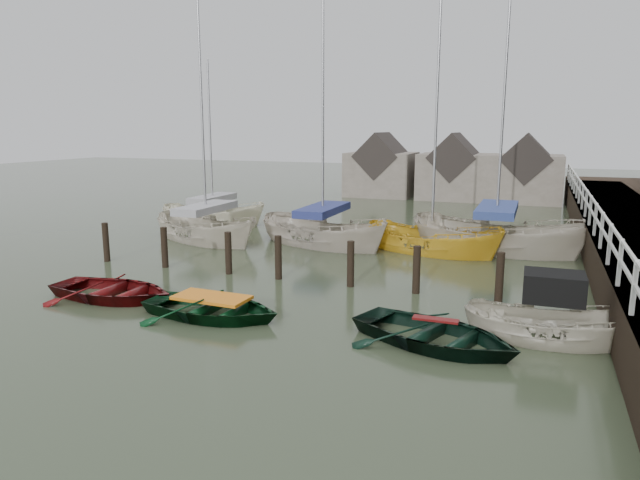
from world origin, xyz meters
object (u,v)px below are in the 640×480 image
at_px(sailboat_a, 207,239).
at_px(sailboat_b, 323,243).
at_px(sailboat_e, 213,223).
at_px(motorboat, 550,336).
at_px(rowboat_green, 213,317).
at_px(sailboat_c, 431,251).
at_px(sailboat_d, 495,249).
at_px(rowboat_red, 114,299).
at_px(rowboat_dkgreen, 435,345).

bearing_deg(sailboat_a, sailboat_b, -56.47).
relative_size(sailboat_a, sailboat_e, 1.30).
relative_size(motorboat, sailboat_e, 0.43).
bearing_deg(rowboat_green, sailboat_b, 5.21).
bearing_deg(sailboat_c, sailboat_d, -45.68).
distance_m(rowboat_green, sailboat_e, 14.42).
bearing_deg(motorboat, sailboat_a, 60.91).
height_order(rowboat_red, sailboat_d, sailboat_d).
bearing_deg(rowboat_dkgreen, sailboat_e, 66.64).
distance_m(sailboat_c, sailboat_e, 11.60).
bearing_deg(sailboat_a, rowboat_green, -125.17).
distance_m(rowboat_dkgreen, sailboat_e, 17.91).
bearing_deg(sailboat_a, sailboat_c, -60.42).
bearing_deg(sailboat_d, sailboat_a, 117.36).
relative_size(sailboat_c, sailboat_e, 1.25).
xyz_separation_m(rowboat_red, sailboat_b, (2.86, 9.13, 0.07)).
distance_m(rowboat_dkgreen, motorboat, 2.65).
distance_m(sailboat_d, sailboat_e, 13.67).
height_order(sailboat_b, sailboat_d, sailboat_d).
bearing_deg(motorboat, sailboat_e, 53.63).
bearing_deg(sailboat_e, sailboat_d, -102.68).
xyz_separation_m(sailboat_a, sailboat_b, (4.89, 1.00, -0.00)).
bearing_deg(rowboat_dkgreen, rowboat_green, 110.78).
bearing_deg(sailboat_b, motorboat, -114.64).
bearing_deg(sailboat_e, rowboat_dkgreen, -139.67).
height_order(rowboat_red, rowboat_dkgreen, rowboat_dkgreen).
distance_m(motorboat, sailboat_a, 15.30).
distance_m(motorboat, sailboat_b, 11.90).
bearing_deg(motorboat, sailboat_b, 45.34).
height_order(motorboat, sailboat_d, sailboat_d).
distance_m(sailboat_a, sailboat_e, 4.32).
bearing_deg(rowboat_red, sailboat_c, -37.84).
bearing_deg(rowboat_green, sailboat_d, -27.55).
distance_m(sailboat_b, sailboat_c, 4.41).
relative_size(rowboat_red, sailboat_e, 0.42).
distance_m(rowboat_dkgreen, sailboat_b, 11.25).
distance_m(motorboat, sailboat_e, 19.04).
bearing_deg(rowboat_green, motorboat, -79.33).
xyz_separation_m(rowboat_green, sailboat_d, (6.10, 10.90, 0.06)).
height_order(motorboat, sailboat_e, sailboat_e).
bearing_deg(sailboat_c, motorboat, -136.44).
height_order(rowboat_green, sailboat_b, sailboat_b).
bearing_deg(sailboat_a, rowboat_dkgreen, -105.06).
bearing_deg(sailboat_d, rowboat_green, 166.43).
bearing_deg(sailboat_e, motorboat, -132.22).
height_order(rowboat_green, motorboat, motorboat).
xyz_separation_m(rowboat_green, sailboat_b, (-0.59, 9.50, 0.07)).
bearing_deg(sailboat_a, sailboat_e, 49.85).
relative_size(sailboat_b, sailboat_c, 1.06).
height_order(sailboat_a, sailboat_c, sailboat_a).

